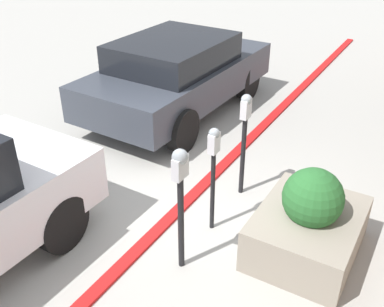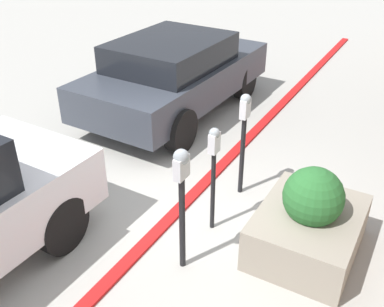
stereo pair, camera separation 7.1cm
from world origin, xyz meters
The scene contains 7 objects.
ground_plane centered at (0.00, 0.00, 0.00)m, with size 40.00×40.00×0.00m, color #ADAAA3.
curb_strip centered at (0.00, 0.08, 0.02)m, with size 19.00×0.16×0.04m.
parking_meter_nearest centered at (-0.83, -0.49, 1.08)m, with size 0.20×0.17×1.52m.
parking_meter_second centered at (-0.06, -0.47, 1.00)m, with size 0.15×0.13×1.41m.
parking_meter_middle centered at (0.85, -0.45, 1.03)m, with size 0.17×0.14×1.50m.
planter_box centered at (0.11, -1.63, 0.41)m, with size 1.42×1.12×1.11m.
parked_car_middle centered at (2.70, 1.76, 0.79)m, with size 4.19×2.02×1.47m.
Camera 1 is at (-4.06, -2.53, 3.68)m, focal length 42.00 mm.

